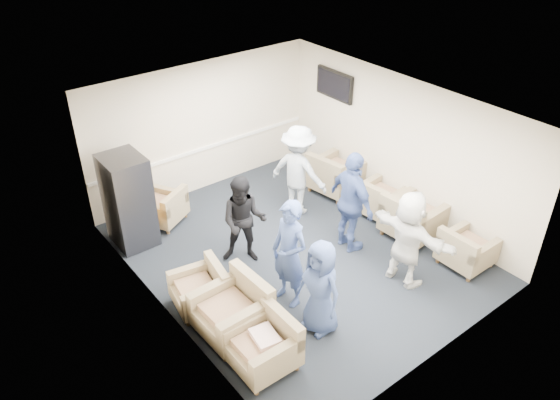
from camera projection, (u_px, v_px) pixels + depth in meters
floor at (296, 253)px, 9.68m from camera, size 6.00×6.00×0.00m
ceiling at (299, 111)px, 8.25m from camera, size 6.00×6.00×0.00m
back_wall at (203, 128)px, 10.97m from camera, size 5.00×0.02×2.70m
front_wall at (447, 282)px, 6.96m from camera, size 5.00×0.02×2.70m
left_wall at (160, 243)px, 7.66m from camera, size 0.02×6.00×2.70m
right_wall at (400, 146)px, 10.27m from camera, size 0.02×6.00×2.70m
chair_rail at (205, 148)px, 11.19m from camera, size 4.98×0.04×0.06m
tv at (334, 85)px, 11.07m from camera, size 0.10×1.00×0.58m
armchair_left_near at (266, 346)px, 7.38m from camera, size 0.84×0.84×0.66m
armchair_left_mid at (235, 311)px, 7.90m from camera, size 0.95×0.95×0.74m
armchair_left_far at (202, 290)px, 8.40m from camera, size 0.88×0.88×0.61m
armchair_right_near at (465, 251)px, 9.22m from camera, size 0.77×0.77×0.62m
armchair_right_midnear at (411, 220)px, 9.91m from camera, size 0.98×0.98×0.74m
armchair_right_midfar at (378, 200)px, 10.57m from camera, size 0.90×0.90×0.65m
armchair_right_far at (334, 176)px, 11.27m from camera, size 1.06×1.06×0.75m
armchair_corner at (164, 209)px, 10.35m from camera, size 1.03×1.03×0.61m
vending_machine at (129, 201)px, 9.54m from camera, size 0.70×0.81×1.71m
backpack at (260, 307)px, 8.18m from camera, size 0.27×0.21×0.44m
pillow at (265, 338)px, 7.29m from camera, size 0.37×0.45×0.12m
person_front_left at (320, 288)px, 7.75m from camera, size 0.54×0.78×1.53m
person_mid_left at (289, 254)px, 8.19m from camera, size 0.50×0.70×1.79m
person_back_left at (244, 221)px, 9.11m from camera, size 0.99×0.97×1.61m
person_back_right at (298, 171)px, 10.35m from camera, size 1.04×1.33×1.82m
person_mid_right at (352, 203)px, 9.34m from camera, size 0.61×1.15×1.88m
person_front_right at (408, 238)px, 8.63m from camera, size 0.60×1.58×1.67m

